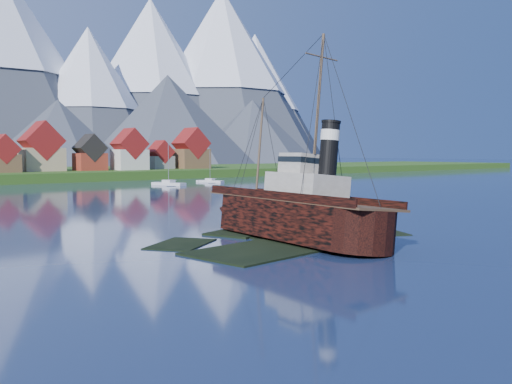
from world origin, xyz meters
TOP-DOWN VIEW (x-y plane):
  - ground at (0.00, 0.00)m, footprint 1400.00×1400.00m
  - shoal at (1.78, 2.15)m, footprint 31.71×21.24m
  - tugboat_wreck at (2.12, 2.39)m, footprint 6.78×29.21m
  - sailboat_e at (43.71, 99.53)m, footprint 5.96×11.41m
  - sailboat_f at (61.84, 105.00)m, footprint 5.65×9.34m

SIDE VIEW (x-z plane):
  - shoal at x=1.78m, z-range -0.92..0.22m
  - ground at x=0.00m, z-range 0.00..0.00m
  - sailboat_f at x=61.84m, z-range -5.04..5.50m
  - sailboat_e at x=43.71m, z-range -6.15..6.71m
  - tugboat_wreck at x=2.12m, z-range -8.66..14.49m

